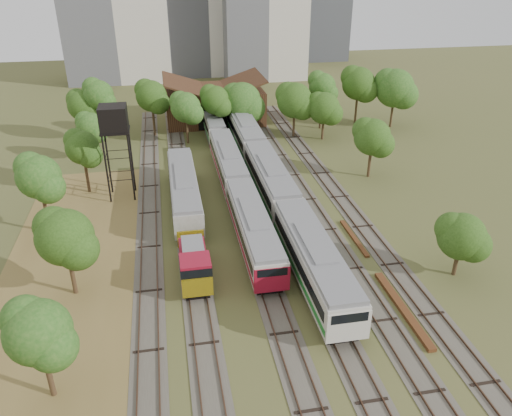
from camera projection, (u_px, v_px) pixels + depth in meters
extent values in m
plane|color=#475123|center=(322.00, 360.00, 35.05)|extent=(240.00, 240.00, 0.00)
cube|color=brown|center=(71.00, 318.00, 39.06)|extent=(14.00, 60.00, 0.04)
cube|color=#4C473D|center=(149.00, 213.00, 54.93)|extent=(2.60, 80.00, 0.06)
cube|color=#472D1E|center=(143.00, 213.00, 54.77)|extent=(0.08, 80.00, 0.14)
cube|color=#472D1E|center=(156.00, 212.00, 55.01)|extent=(0.08, 80.00, 0.14)
cube|color=#4C473D|center=(186.00, 210.00, 55.59)|extent=(2.60, 80.00, 0.06)
cube|color=#472D1E|center=(179.00, 210.00, 55.43)|extent=(0.08, 80.00, 0.14)
cube|color=#472D1E|center=(192.00, 209.00, 55.67)|extent=(0.08, 80.00, 0.14)
cube|color=#4C473D|center=(239.00, 205.00, 56.59)|extent=(2.60, 80.00, 0.06)
cube|color=#472D1E|center=(233.00, 205.00, 56.43)|extent=(0.08, 80.00, 0.14)
cube|color=#472D1E|center=(245.00, 204.00, 56.66)|extent=(0.08, 80.00, 0.14)
cube|color=#4C473D|center=(273.00, 203.00, 57.25)|extent=(2.60, 80.00, 0.06)
cube|color=#472D1E|center=(267.00, 202.00, 57.09)|extent=(0.08, 80.00, 0.14)
cube|color=#472D1E|center=(279.00, 201.00, 57.33)|extent=(0.08, 80.00, 0.14)
cube|color=#4C473D|center=(307.00, 200.00, 57.91)|extent=(2.60, 80.00, 0.06)
cube|color=#472D1E|center=(301.00, 199.00, 57.75)|extent=(0.08, 80.00, 0.14)
cube|color=#472D1E|center=(313.00, 198.00, 57.99)|extent=(0.08, 80.00, 0.14)
cube|color=#4C473D|center=(340.00, 197.00, 58.57)|extent=(2.60, 80.00, 0.06)
cube|color=#472D1E|center=(334.00, 197.00, 58.42)|extent=(0.08, 80.00, 0.14)
cube|color=#472D1E|center=(345.00, 196.00, 58.65)|extent=(0.08, 80.00, 0.14)
cube|color=black|center=(253.00, 243.00, 48.49)|extent=(2.22, 15.64, 0.81)
cube|color=beige|center=(253.00, 228.00, 47.73)|extent=(2.93, 17.00, 2.53)
cube|color=black|center=(253.00, 225.00, 47.59)|extent=(2.99, 15.64, 0.86)
cube|color=slate|center=(253.00, 215.00, 47.07)|extent=(2.70, 16.66, 0.36)
cube|color=maroon|center=(253.00, 235.00, 48.05)|extent=(2.99, 16.66, 0.45)
cube|color=maroon|center=(272.00, 280.00, 40.39)|extent=(2.97, 0.25, 2.27)
cube|color=black|center=(228.00, 174.00, 63.80)|extent=(2.22, 15.64, 0.81)
cube|color=beige|center=(228.00, 162.00, 63.05)|extent=(2.93, 17.00, 2.53)
cube|color=black|center=(228.00, 159.00, 62.91)|extent=(2.99, 15.64, 0.86)
cube|color=slate|center=(228.00, 151.00, 62.39)|extent=(2.70, 16.66, 0.36)
cube|color=maroon|center=(228.00, 167.00, 63.37)|extent=(2.99, 16.66, 0.45)
cube|color=black|center=(313.00, 278.00, 43.19)|extent=(2.43, 15.64, 0.89)
cube|color=beige|center=(314.00, 260.00, 42.36)|extent=(3.21, 17.00, 2.77)
cube|color=black|center=(314.00, 257.00, 42.21)|extent=(3.27, 15.64, 0.94)
cube|color=slate|center=(315.00, 244.00, 41.64)|extent=(2.95, 16.66, 0.40)
cube|color=#1C7126|center=(313.00, 268.00, 42.71)|extent=(3.27, 16.66, 0.50)
cube|color=beige|center=(348.00, 327.00, 35.02)|extent=(3.25, 0.25, 2.49)
cube|color=black|center=(270.00, 193.00, 58.50)|extent=(2.43, 15.64, 0.89)
cube|color=beige|center=(270.00, 179.00, 57.67)|extent=(3.21, 17.00, 2.77)
cube|color=black|center=(270.00, 176.00, 57.52)|extent=(3.27, 15.64, 0.94)
cube|color=slate|center=(271.00, 166.00, 56.96)|extent=(2.95, 16.66, 0.40)
cube|color=#1C7126|center=(270.00, 185.00, 58.03)|extent=(3.27, 16.66, 0.50)
cube|color=black|center=(245.00, 144.00, 73.82)|extent=(2.43, 15.64, 0.89)
cube|color=beige|center=(245.00, 132.00, 72.99)|extent=(3.21, 17.00, 2.77)
cube|color=black|center=(245.00, 130.00, 72.84)|extent=(3.27, 15.64, 0.94)
cube|color=slate|center=(245.00, 121.00, 72.27)|extent=(2.95, 16.66, 0.40)
cube|color=#1C7126|center=(245.00, 137.00, 73.34)|extent=(3.27, 16.66, 0.50)
cube|color=black|center=(213.00, 130.00, 80.02)|extent=(1.99, 14.72, 0.72)
cube|color=beige|center=(212.00, 121.00, 79.34)|extent=(2.62, 16.00, 2.26)
cube|color=black|center=(212.00, 119.00, 79.22)|extent=(2.68, 14.72, 0.77)
cube|color=slate|center=(212.00, 113.00, 78.75)|extent=(2.41, 15.68, 0.33)
cube|color=#1C7126|center=(212.00, 124.00, 79.63)|extent=(2.68, 15.68, 0.41)
cube|color=beige|center=(218.00, 137.00, 72.43)|extent=(2.66, 0.25, 2.03)
cube|color=black|center=(194.00, 271.00, 44.13)|extent=(2.05, 7.20, 0.84)
cube|color=maroon|center=(193.00, 256.00, 44.33)|extent=(2.33, 4.40, 1.40)
cube|color=maroon|center=(196.00, 272.00, 41.10)|extent=(2.51, 2.42, 2.51)
cube|color=black|center=(195.00, 266.00, 40.82)|extent=(2.56, 2.47, 0.84)
cube|color=gold|center=(198.00, 288.00, 40.19)|extent=(2.51, 0.20, 1.67)
cube|color=gold|center=(191.00, 239.00, 47.10)|extent=(2.51, 0.20, 1.67)
cube|color=slate|center=(193.00, 246.00, 42.93)|extent=(1.86, 3.60, 0.19)
cube|color=black|center=(185.00, 203.00, 56.39)|extent=(2.24, 16.56, 0.82)
cube|color=gray|center=(184.00, 189.00, 55.63)|extent=(2.96, 18.00, 2.55)
cube|color=black|center=(184.00, 187.00, 55.49)|extent=(3.02, 16.56, 0.87)
cube|color=slate|center=(183.00, 177.00, 54.97)|extent=(2.72, 17.64, 0.37)
cylinder|color=black|center=(107.00, 170.00, 55.64)|extent=(0.20, 0.20, 7.95)
cylinder|color=black|center=(131.00, 168.00, 56.08)|extent=(0.20, 0.20, 7.95)
cylinder|color=black|center=(108.00, 161.00, 57.99)|extent=(0.20, 0.20, 7.95)
cylinder|color=black|center=(132.00, 160.00, 58.43)|extent=(0.20, 0.20, 7.95)
cube|color=black|center=(115.00, 131.00, 55.18)|extent=(3.13, 3.13, 0.20)
cube|color=black|center=(113.00, 118.00, 54.53)|extent=(2.98, 2.98, 2.68)
cube|color=brown|center=(403.00, 308.00, 39.91)|extent=(0.65, 9.77, 0.33)
cube|color=brown|center=(354.00, 238.00, 49.95)|extent=(0.45, 7.15, 0.23)
cube|color=#341B13|center=(214.00, 105.00, 84.40)|extent=(16.00, 11.00, 5.50)
cube|color=#341B13|center=(189.00, 86.00, 82.22)|extent=(8.45, 11.55, 2.96)
cube|color=#341B13|center=(237.00, 84.00, 83.54)|extent=(8.45, 11.55, 2.96)
cube|color=black|center=(218.00, 117.00, 79.88)|extent=(6.40, 0.15, 4.12)
cylinder|color=#382616|center=(48.00, 371.00, 31.39)|extent=(0.36, 0.36, 4.10)
sphere|color=#234512|center=(38.00, 332.00, 29.95)|extent=(4.08, 4.08, 4.08)
cylinder|color=#382616|center=(72.00, 272.00, 41.06)|extent=(0.36, 0.36, 4.26)
sphere|color=#234512|center=(65.00, 237.00, 39.56)|extent=(4.62, 4.62, 4.62)
cylinder|color=#382616|center=(46.00, 211.00, 50.04)|extent=(0.36, 0.36, 4.88)
sphere|color=#234512|center=(39.00, 177.00, 48.33)|extent=(4.33, 4.33, 4.33)
cylinder|color=#382616|center=(87.00, 175.00, 58.92)|extent=(0.36, 0.36, 4.41)
sphere|color=#234512|center=(82.00, 148.00, 57.38)|extent=(3.91, 3.91, 3.91)
cylinder|color=#382616|center=(94.00, 148.00, 68.06)|extent=(0.36, 0.36, 3.81)
sphere|color=#234512|center=(91.00, 127.00, 66.72)|extent=(3.81, 3.81, 3.81)
cylinder|color=#382616|center=(87.00, 127.00, 75.63)|extent=(0.36, 0.36, 4.25)
sphere|color=#234512|center=(83.00, 105.00, 74.14)|extent=(4.64, 4.64, 4.64)
cylinder|color=#382616|center=(103.00, 123.00, 75.19)|extent=(0.36, 0.36, 5.49)
sphere|color=#234512|center=(99.00, 95.00, 73.27)|extent=(4.38, 4.38, 4.38)
cylinder|color=#382616|center=(154.00, 120.00, 77.44)|extent=(0.36, 0.36, 4.91)
sphere|color=#234512|center=(151.00, 96.00, 75.72)|extent=(4.71, 4.71, 4.71)
cylinder|color=#382616|center=(187.00, 129.00, 74.42)|extent=(0.36, 0.36, 4.30)
sphere|color=#234512|center=(186.00, 107.00, 72.91)|extent=(4.43, 4.43, 4.43)
cylinder|color=#382616|center=(216.00, 123.00, 76.80)|extent=(0.36, 0.36, 4.57)
sphere|color=#234512|center=(215.00, 100.00, 75.20)|extent=(4.33, 4.33, 4.33)
cylinder|color=#382616|center=(242.00, 122.00, 78.36)|extent=(0.36, 0.36, 4.01)
sphere|color=#234512|center=(242.00, 102.00, 76.95)|extent=(6.01, 6.01, 6.01)
cylinder|color=#382616|center=(294.00, 123.00, 77.11)|extent=(0.36, 0.36, 4.49)
sphere|color=#234512|center=(295.00, 100.00, 75.53)|extent=(5.37, 5.37, 5.37)
cylinder|color=#382616|center=(321.00, 112.00, 80.60)|extent=(0.36, 0.36, 5.37)
sphere|color=#234512|center=(322.00, 86.00, 78.72)|extent=(4.24, 4.24, 4.24)
cylinder|color=#382616|center=(356.00, 109.00, 82.35)|extent=(0.36, 0.36, 5.38)
sphere|color=#234512|center=(358.00, 84.00, 80.46)|extent=(5.29, 5.29, 5.29)
cylinder|color=#382616|center=(392.00, 112.00, 81.44)|extent=(0.36, 0.36, 5.00)
sphere|color=#234512|center=(395.00, 88.00, 79.69)|extent=(6.11, 6.11, 6.11)
cylinder|color=#382616|center=(456.00, 260.00, 43.77)|extent=(0.36, 0.36, 3.07)
sphere|color=#234512|center=(462.00, 236.00, 42.69)|extent=(4.13, 4.13, 4.13)
cylinder|color=#382616|center=(370.00, 161.00, 63.12)|extent=(0.36, 0.36, 4.16)
sphere|color=#234512|center=(372.00, 137.00, 61.66)|extent=(4.58, 4.58, 4.58)
cylinder|color=#382616|center=(323.00, 127.00, 76.08)|extent=(0.36, 0.36, 3.84)
sphere|color=#234512|center=(324.00, 108.00, 74.74)|extent=(4.75, 4.75, 4.75)
cube|color=#43464B|center=(323.00, 3.00, 130.61)|extent=(12.00, 12.00, 28.00)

